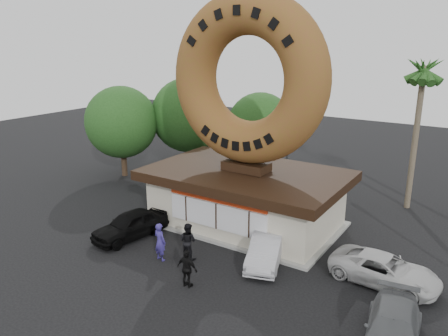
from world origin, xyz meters
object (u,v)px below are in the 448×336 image
Objects in this scene: car_white at (385,270)px; donut_shop at (246,196)px; person_right at (187,269)px; car_black at (130,225)px; car_silver at (266,249)px; person_center at (188,241)px; giant_donut at (248,79)px; street_lamp at (291,121)px; person_left at (160,242)px; car_grey at (393,330)px.

donut_shop is at bearing 79.60° from car_white.
donut_shop is at bearing -80.82° from person_right.
car_black reaches higher than car_silver.
giant_donut is at bearing -93.49° from person_center.
person_center reaches higher than car_silver.
giant_donut is at bearing -80.84° from person_right.
person_left is (0.56, -16.12, -3.51)m from street_lamp.
car_grey is (6.60, -3.01, -0.02)m from car_silver.
person_right reaches higher than car_black.
donut_shop reaches higher than car_silver.
car_grey is (9.81, -6.51, -7.78)m from giant_donut.
car_white is at bearing -15.26° from donut_shop.
person_center is 9.25m from car_white.
car_grey is at bearing -158.09° from car_white.
person_right is at bearing 126.21° from person_center.
person_left is 1.04× the size of person_center.
donut_shop is 1.40× the size of street_lamp.
car_black is 1.06× the size of car_silver.
car_grey is 4.36m from car_white.
person_center is 2.63m from person_right.
giant_donut is 2.24× the size of car_silver.
person_left is 0.42× the size of car_grey.
car_silver is (3.21, -3.50, -7.77)m from giant_donut.
car_silver is at bearing 107.05° from car_white.
street_lamp is 16.51m from person_left.
giant_donut is (0.00, 0.02, 6.68)m from donut_shop.
donut_shop is at bearing 59.11° from car_black.
donut_shop is 8.92m from car_white.
person_left is 1.10× the size of person_right.
street_lamp is at bearing 44.95° from car_white.
street_lamp reaches higher than car_silver.
car_white is (12.89, 2.73, -0.09)m from car_black.
car_black is (-4.35, -5.06, -1.02)m from donut_shop.
donut_shop is 11.82m from car_grey.
giant_donut is 11.79m from car_white.
donut_shop is 6.68m from giant_donut.
car_white is (8.54, -2.35, -7.78)m from giant_donut.
car_black is at bearing -3.25° from person_center.
person_right is at bearing -79.58° from street_lamp.
street_lamp is at bearing 117.12° from car_grey.
donut_shop is 7.50m from person_right.
car_black is at bearing -130.71° from donut_shop.
giant_donut is 1.95× the size of car_white.
person_left is 1.36m from person_center.
person_left is at bearing 115.85° from car_white.
person_left is at bearing -26.16° from person_right.
donut_shop is at bearing -90.00° from giant_donut.
donut_shop is at bearing 138.37° from car_grey.
person_center is at bearing -92.70° from donut_shop.
giant_donut reaches higher than car_black.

